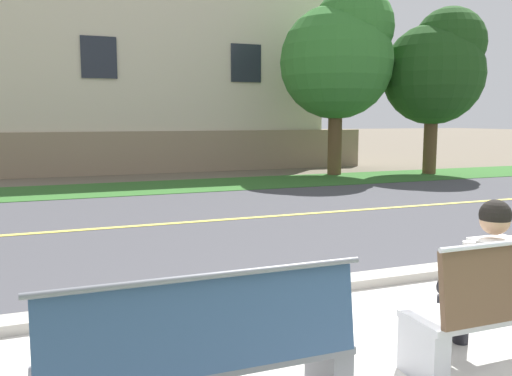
# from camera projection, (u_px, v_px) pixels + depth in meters

# --- Properties ---
(ground_plane) EXTENTS (140.00, 140.00, 0.00)m
(ground_plane) POSITION_uv_depth(u_px,v_px,m) (160.00, 210.00, 10.65)
(ground_plane) COLOR #665B4C
(curb_edge) EXTENTS (44.00, 0.30, 0.11)m
(curb_edge) POSITION_uv_depth(u_px,v_px,m) (266.00, 293.00, 5.42)
(curb_edge) COLOR #ADA89E
(curb_edge) RESTS_ON ground_plane
(street_asphalt) EXTENTS (52.00, 8.00, 0.01)m
(street_asphalt) POSITION_uv_depth(u_px,v_px,m) (176.00, 223.00, 9.27)
(street_asphalt) COLOR #424247
(street_asphalt) RESTS_ON ground_plane
(road_centre_line) EXTENTS (48.00, 0.14, 0.01)m
(road_centre_line) POSITION_uv_depth(u_px,v_px,m) (176.00, 223.00, 9.27)
(road_centre_line) COLOR #E0CC4C
(road_centre_line) RESTS_ON ground_plane
(far_verge_grass) EXTENTS (48.00, 2.80, 0.02)m
(far_verge_grass) POSITION_uv_depth(u_px,v_px,m) (134.00, 188.00, 13.89)
(far_verge_grass) COLOR #2D6026
(far_verge_grass) RESTS_ON ground_plane
(bench_left) EXTENTS (1.85, 0.48, 1.01)m
(bench_left) POSITION_uv_depth(u_px,v_px,m) (202.00, 360.00, 3.03)
(bench_left) COLOR slate
(bench_left) RESTS_ON ground_plane
(seated_person_white) EXTENTS (0.52, 0.68, 1.25)m
(seated_person_white) POSITION_uv_depth(u_px,v_px,m) (482.00, 274.00, 3.95)
(seated_person_white) COLOR black
(seated_person_white) RESTS_ON ground_plane
(shade_tree_far_left) EXTENTS (3.59, 3.59, 5.93)m
(shade_tree_far_left) POSITION_uv_depth(u_px,v_px,m) (341.00, 54.00, 16.75)
(shade_tree_far_left) COLOR brown
(shade_tree_far_left) RESTS_ON ground_plane
(shade_tree_left) EXTENTS (3.24, 3.24, 5.35)m
(shade_tree_left) POSITION_uv_depth(u_px,v_px,m) (437.00, 67.00, 17.09)
(shade_tree_left) COLOR brown
(shade_tree_left) RESTS_ON ground_plane
(garden_wall) EXTENTS (13.00, 0.36, 1.40)m
(garden_wall) POSITION_uv_depth(u_px,v_px,m) (192.00, 151.00, 18.17)
(garden_wall) COLOR gray
(garden_wall) RESTS_ON ground_plane
(house_across_street) EXTENTS (11.84, 6.91, 7.38)m
(house_across_street) POSITION_uv_depth(u_px,v_px,m) (158.00, 69.00, 20.55)
(house_across_street) COLOR beige
(house_across_street) RESTS_ON ground_plane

